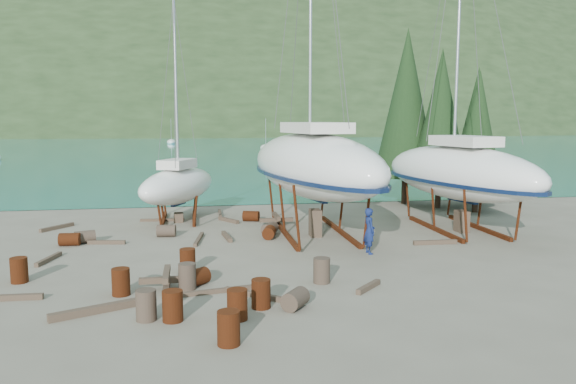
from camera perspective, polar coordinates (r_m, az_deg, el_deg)
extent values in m
plane|color=#676051|center=(22.30, -2.02, -7.21)|extent=(600.00, 600.00, 0.00)
plane|color=teal|center=(336.46, -9.03, 6.37)|extent=(700.00, 700.00, 0.00)
ellipsoid|color=#1F3018|center=(341.46, -9.04, 6.39)|extent=(800.00, 360.00, 110.00)
cube|color=beige|center=(219.04, -24.73, 5.80)|extent=(6.00, 5.00, 4.00)
cube|color=#A54C2D|center=(219.01, -24.77, 6.53)|extent=(6.60, 5.60, 1.60)
cube|color=beige|center=(212.13, -14.19, 6.22)|extent=(6.00, 5.00, 4.00)
cube|color=#A54C2D|center=(212.10, -14.21, 6.97)|extent=(6.60, 5.60, 1.60)
cube|color=beige|center=(213.96, -0.64, 6.45)|extent=(6.00, 5.00, 4.00)
cube|color=#A54C2D|center=(213.93, -0.64, 7.20)|extent=(6.60, 5.60, 1.60)
cylinder|color=black|center=(37.04, 14.99, -0.33)|extent=(0.36, 0.36, 1.60)
cone|color=black|center=(36.73, 15.25, 7.42)|extent=(3.60, 3.60, 8.40)
cylinder|color=black|center=(35.94, 18.48, -0.88)|extent=(0.36, 0.36, 1.36)
cone|color=black|center=(35.61, 18.76, 5.90)|extent=(3.06, 3.06, 7.14)
cylinder|color=black|center=(38.28, 11.72, 0.19)|extent=(0.36, 0.36, 1.84)
cone|color=black|center=(38.00, 11.95, 8.83)|extent=(4.14, 4.14, 9.66)
cylinder|color=black|center=(39.26, 18.38, -0.15)|extent=(0.36, 0.36, 1.44)
cone|color=black|center=(38.96, 18.65, 6.43)|extent=(3.24, 3.24, 7.56)
ellipsoid|color=white|center=(102.34, -2.27, 4.48)|extent=(2.00, 5.00, 1.40)
cylinder|color=silver|center=(102.23, -2.28, 6.07)|extent=(0.08, 0.08, 5.00)
ellipsoid|color=white|center=(131.61, -11.76, 4.98)|extent=(2.00, 5.00, 1.40)
cylinder|color=silver|center=(131.53, -11.79, 6.22)|extent=(0.08, 0.08, 5.00)
ellipsoid|color=white|center=(27.45, 2.51, 2.74)|extent=(6.27, 14.06, 3.17)
cube|color=#0B1837|center=(26.90, 2.80, 0.21)|extent=(0.67, 2.45, 1.00)
cube|color=silver|center=(26.70, 2.84, 6.54)|extent=(2.86, 4.39, 0.50)
cube|color=#53250E|center=(27.66, -0.34, -4.12)|extent=(0.18, 7.47, 0.20)
cube|color=#53250E|center=(28.22, 5.24, -3.91)|extent=(0.18, 7.47, 0.20)
cube|color=#4F3F2D|center=(27.15, 2.78, -3.15)|extent=(0.50, 0.80, 1.31)
ellipsoid|color=white|center=(29.68, 16.91, 1.90)|extent=(5.60, 12.00, 2.73)
cube|color=#0B1837|center=(29.27, 17.34, 0.01)|extent=(0.66, 2.09, 1.00)
cube|color=silver|center=(29.06, 17.53, 4.96)|extent=(2.51, 3.77, 0.50)
cylinder|color=silver|center=(30.62, 17.03, 17.87)|extent=(0.14, 0.14, 13.88)
cube|color=#53250E|center=(29.58, 14.65, -3.60)|extent=(0.18, 6.36, 0.20)
cube|color=#53250E|center=(30.61, 18.69, -3.39)|extent=(0.18, 6.36, 0.20)
cube|color=#4F3F2D|center=(29.49, 17.23, -2.86)|extent=(0.50, 0.80, 1.08)
ellipsoid|color=white|center=(31.71, -11.10, 0.65)|extent=(5.37, 7.97, 1.97)
cube|color=#0B1837|center=(31.39, -11.10, -0.40)|extent=(0.80, 1.36, 1.00)
cube|color=silver|center=(31.21, -11.18, 2.82)|extent=(2.16, 2.64, 0.50)
cylinder|color=silver|center=(31.94, -11.34, 10.90)|extent=(0.14, 0.14, 9.19)
cube|color=#53250E|center=(32.01, -12.53, -2.71)|extent=(0.18, 4.21, 0.20)
cube|color=#53250E|center=(31.96, -9.51, -2.65)|extent=(0.18, 4.21, 0.20)
cube|color=#4F3F2D|center=(31.58, -11.05, -2.55)|extent=(0.50, 0.80, 0.48)
imported|color=#121E4E|center=(23.84, 8.27, -3.93)|extent=(0.51, 0.74, 1.94)
cylinder|color=#53250E|center=(19.03, -16.62, -8.74)|extent=(0.58, 0.58, 0.88)
cylinder|color=#2D2823|center=(17.06, 0.75, -10.84)|extent=(0.99, 1.05, 0.58)
cylinder|color=#53250E|center=(27.00, -21.30, -4.50)|extent=(0.91, 0.63, 0.58)
cylinder|color=#53250E|center=(17.09, -2.76, -10.28)|extent=(0.58, 0.58, 0.88)
cylinder|color=#53250E|center=(31.19, -3.77, -2.46)|extent=(1.02, 0.84, 0.58)
cylinder|color=#2D2823|center=(19.14, -10.20, -8.44)|extent=(0.58, 0.58, 0.88)
cylinder|color=#53250E|center=(26.70, -1.93, -4.13)|extent=(0.78, 1.00, 0.58)
cylinder|color=#53250E|center=(14.52, -6.05, -13.58)|extent=(0.58, 0.58, 0.88)
cylinder|color=#53250E|center=(21.71, -25.65, -7.16)|extent=(0.58, 0.58, 0.88)
cylinder|color=#2D2823|center=(27.71, -12.26, -3.87)|extent=(0.94, 0.68, 0.58)
cylinder|color=#53250E|center=(16.19, -5.18, -11.32)|extent=(0.58, 0.58, 0.88)
cylinder|color=#2D2823|center=(27.57, -1.89, -3.76)|extent=(0.94, 1.05, 0.58)
cylinder|color=#53250E|center=(19.52, -9.32, -8.56)|extent=(1.04, 1.03, 0.58)
cylinder|color=#53250E|center=(16.34, -11.64, -11.27)|extent=(0.58, 0.58, 0.88)
cylinder|color=#53250E|center=(21.23, -10.16, -6.86)|extent=(0.58, 0.58, 0.88)
cylinder|color=#2D2823|center=(27.30, -19.93, -4.31)|extent=(1.02, 0.83, 0.58)
cylinder|color=#2D2823|center=(16.57, -14.22, -11.08)|extent=(0.58, 0.58, 0.88)
cylinder|color=#2D2823|center=(19.60, 3.44, -7.96)|extent=(0.58, 0.58, 0.88)
cube|color=#4F3F2D|center=(31.94, -12.66, -2.79)|extent=(2.40, 0.32, 0.14)
cube|color=#4F3F2D|center=(26.34, 14.72, -4.96)|extent=(2.05, 0.22, 0.19)
cube|color=#4F3F2D|center=(31.31, -22.41, -3.34)|extent=(1.38, 1.81, 0.19)
cube|color=#4F3F2D|center=(18.74, -6.61, -9.89)|extent=(2.87, 0.74, 0.15)
cube|color=#4F3F2D|center=(26.83, -17.96, -4.88)|extent=(1.70, 0.45, 0.17)
cube|color=#4F3F2D|center=(18.15, -3.22, -10.40)|extent=(1.97, 1.70, 0.16)
cube|color=#4F3F2D|center=(31.15, -6.06, -2.86)|extent=(1.07, 1.54, 0.19)
cube|color=#4F3F2D|center=(19.12, 8.17, -9.51)|extent=(1.16, 1.21, 0.17)
cube|color=#4F3F2D|center=(26.88, -6.24, -4.51)|extent=(0.42, 1.97, 0.19)
cube|color=#4F3F2D|center=(33.52, -6.93, -2.18)|extent=(0.17, 2.40, 0.15)
cube|color=#4F3F2D|center=(26.55, -9.06, -4.75)|extent=(0.51, 2.66, 0.15)
cube|color=#4F3F2D|center=(24.48, -23.14, -6.29)|extent=(0.62, 1.93, 0.17)
cube|color=#4F3F2D|center=(17.62, -18.97, -11.25)|extent=(2.47, 1.34, 0.23)
cube|color=#4F3F2D|center=(19.44, -12.22, -9.29)|extent=(0.20, 1.80, 0.20)
cube|color=#4F3F2D|center=(19.39, -12.23, -8.72)|extent=(1.80, 0.20, 0.20)
cube|color=#4F3F2D|center=(19.33, -12.25, -8.15)|extent=(0.20, 1.80, 0.20)
cube|color=#4F3F2D|center=(29.94, -1.18, -3.23)|extent=(0.20, 1.80, 0.20)
cube|color=#4F3F2D|center=(29.90, -1.18, -2.85)|extent=(1.80, 0.20, 0.20)
cube|color=#4F3F2D|center=(29.87, -1.19, -2.48)|extent=(0.20, 1.80, 0.20)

